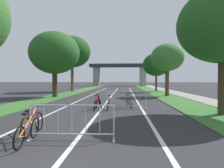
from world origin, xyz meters
TOP-DOWN VIEW (x-y plane):
  - grass_verge_left at (-5.84, 27.26)m, footprint 2.69×66.63m
  - grass_verge_right at (5.84, 27.26)m, footprint 2.69×66.63m
  - sidewalk_path_right at (8.32, 27.26)m, footprint 2.26×66.63m
  - lane_stripe_center at (0.00, 19.27)m, footprint 0.14×38.55m
  - lane_stripe_right_lane at (2.47, 19.27)m, footprint 0.14×38.55m
  - lane_stripe_left_lane at (-2.47, 19.27)m, footprint 0.14×38.55m
  - overpass_bridge at (0.00, 55.07)m, footprint 17.75×3.46m
  - tree_left_oak_near at (-5.69, 16.87)m, footprint 5.05×5.05m
  - tree_left_cypress_far at (-6.45, 26.28)m, footprint 5.53×5.53m
  - tree_right_pine_far at (6.33, 7.57)m, footprint 4.49×4.49m
  - tree_right_oak_mid at (6.03, 18.80)m, footprint 3.51×3.51m
  - tree_right_pine_near at (6.20, 26.95)m, footprint 4.04×4.04m
  - crowd_barrier_nearest at (-0.14, 3.14)m, footprint 2.55×0.52m
  - crowd_barrier_second at (1.49, 9.49)m, footprint 2.54×0.45m
  - bicycle_orange_0 at (-1.29, 2.76)m, footprint 0.49×1.66m
  - bicycle_red_1 at (-0.30, 8.97)m, footprint 0.53×1.67m
  - bicycle_purple_2 at (-1.60, 3.68)m, footprint 0.55×1.62m
  - bicycle_black_3 at (-0.21, 10.03)m, footprint 0.73×1.64m
  - bicycle_green_4 at (1.67, 10.01)m, footprint 0.75×1.64m
  - bicycle_silver_5 at (0.46, 9.09)m, footprint 0.48×1.77m

SIDE VIEW (x-z plane):
  - lane_stripe_center at x=0.00m, z-range 0.00..0.01m
  - lane_stripe_right_lane at x=2.47m, z-range 0.00..0.01m
  - lane_stripe_left_lane at x=-2.47m, z-range 0.00..0.01m
  - grass_verge_left at x=-5.84m, z-range 0.00..0.05m
  - grass_verge_right at x=5.84m, z-range 0.00..0.05m
  - sidewalk_path_right at x=8.32m, z-range 0.00..0.08m
  - bicycle_red_1 at x=-0.30m, z-range -0.11..0.81m
  - bicycle_black_3 at x=-0.21m, z-range -0.11..0.82m
  - bicycle_orange_0 at x=-1.29m, z-range -0.11..0.83m
  - bicycle_purple_2 at x=-1.60m, z-range -0.12..0.85m
  - bicycle_green_4 at x=1.67m, z-range -0.13..0.87m
  - bicycle_silver_5 at x=0.46m, z-range -0.10..0.85m
  - crowd_barrier_nearest at x=-0.14m, z-range 0.00..1.05m
  - crowd_barrier_second at x=1.49m, z-range 0.00..1.05m
  - tree_right_pine_near at x=6.20m, z-range 1.17..6.95m
  - tree_right_oak_mid at x=6.03m, z-range 1.32..7.03m
  - tree_right_pine_far at x=6.33m, z-range 1.28..7.72m
  - tree_left_oak_near at x=-5.69m, z-range 1.18..7.86m
  - overpass_bridge at x=0.00m, z-range 1.31..7.83m
  - tree_left_cypress_far at x=-6.45m, z-range 1.81..10.17m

